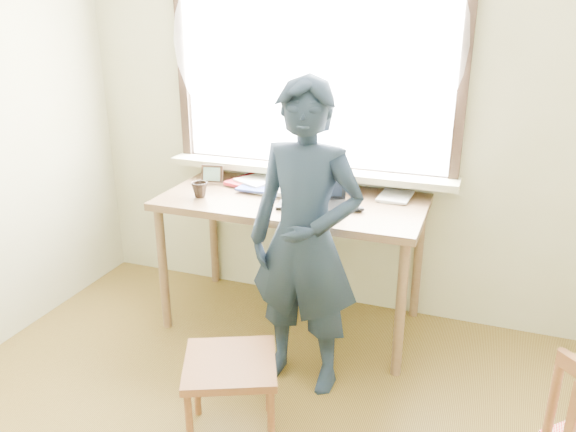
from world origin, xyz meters
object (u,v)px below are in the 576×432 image
(desk, at_px, (293,212))
(mug_dark, at_px, (200,190))
(person, at_px, (305,241))
(laptop, at_px, (313,192))
(work_chair, at_px, (230,373))
(mug_white, at_px, (285,181))

(desk, bearing_deg, mug_dark, -161.83)
(mug_dark, relative_size, person, 0.06)
(desk, xyz_separation_m, laptop, (0.13, -0.03, 0.15))
(mug_dark, bearing_deg, person, -24.73)
(desk, relative_size, person, 0.97)
(laptop, xyz_separation_m, person, (0.12, -0.50, -0.09))
(desk, bearing_deg, work_chair, -85.49)
(work_chair, bearing_deg, mug_dark, 124.16)
(desk, xyz_separation_m, work_chair, (0.08, -1.07, -0.39))
(mug_dark, distance_m, person, 0.86)
(mug_white, bearing_deg, desk, -55.17)
(desk, height_order, mug_dark, mug_dark)
(work_chair, height_order, person, person)
(laptop, bearing_deg, mug_white, 143.03)
(mug_dark, bearing_deg, desk, 18.17)
(desk, relative_size, work_chair, 2.94)
(laptop, xyz_separation_m, work_chair, (-0.05, -1.04, -0.54))
(mug_dark, xyz_separation_m, person, (0.78, -0.36, -0.07))
(desk, relative_size, mug_white, 12.41)
(desk, distance_m, mug_white, 0.23)
(mug_white, relative_size, mug_dark, 1.28)
(laptop, distance_m, mug_white, 0.30)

